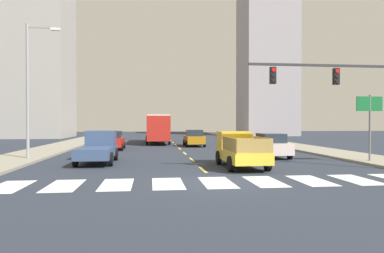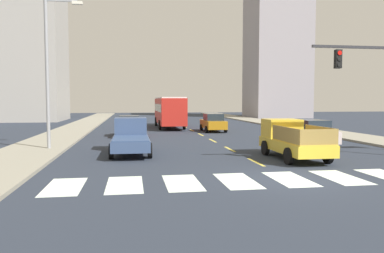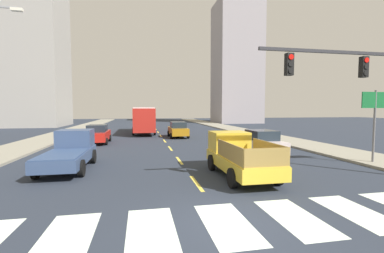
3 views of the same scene
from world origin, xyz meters
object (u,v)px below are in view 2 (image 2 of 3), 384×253
city_bus (169,110)px  sedan_near_left (129,126)px  pickup_stakebed (291,140)px  sedan_far (213,123)px  pickup_dark (131,137)px  streetlight_left (50,67)px  sedan_mid (311,133)px

city_bus → sedan_near_left: (-4.26, -9.53, -1.09)m
pickup_stakebed → sedan_far: bearing=91.7°
pickup_dark → streetlight_left: (-4.66, 1.84, 4.05)m
pickup_dark → sedan_mid: pickup_dark is taller
pickup_dark → streetlight_left: streetlight_left is taller
pickup_stakebed → pickup_dark: bearing=159.7°
sedan_near_left → sedan_mid: 14.64m
city_bus → streetlight_left: bearing=-115.3°
city_bus → pickup_stakebed: bearing=-79.0°
city_bus → sedan_near_left: bearing=-113.3°
pickup_stakebed → city_bus: bearing=100.4°
city_bus → streetlight_left: 20.16m
sedan_mid → streetlight_left: size_ratio=0.49×
city_bus → sedan_near_left: city_bus is taller
pickup_dark → sedan_mid: size_ratio=1.18×
sedan_mid → streetlight_left: streetlight_left is taller
pickup_dark → city_bus: size_ratio=0.48×
pickup_dark → sedan_mid: 11.84m
sedan_near_left → sedan_far: same height
city_bus → sedan_mid: 19.66m
pickup_dark → sedan_near_left: bearing=89.8°
city_bus → sedan_mid: size_ratio=2.45×
city_bus → sedan_near_left: 10.50m
pickup_dark → streetlight_left: size_ratio=0.58×
pickup_stakebed → sedan_mid: pickup_stakebed is taller
city_bus → sedan_far: (3.67, -5.82, -1.09)m
pickup_stakebed → streetlight_left: streetlight_left is taller
sedan_mid → sedan_far: size_ratio=1.00×
pickup_dark → sedan_far: pickup_dark is taller
sedan_near_left → streetlight_left: (-4.50, -8.38, 4.11)m
sedan_near_left → streetlight_left: size_ratio=0.49×
pickup_dark → city_bus: 20.19m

